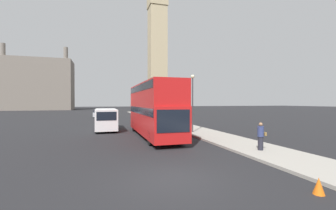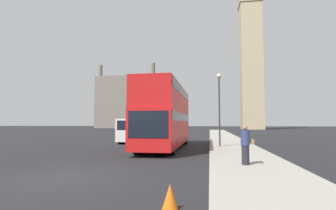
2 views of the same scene
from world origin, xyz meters
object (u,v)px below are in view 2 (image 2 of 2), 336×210
white_van (136,130)px  street_lamp (219,98)px  clock_tower (250,30)px  red_double_decker_bus (166,114)px  parked_sedan (164,130)px  pedestrian (245,145)px

white_van → street_lamp: 9.60m
white_van → clock_tower: bearing=70.8°
red_double_decker_bus → parked_sedan: size_ratio=2.39×
pedestrian → street_lamp: street_lamp is taller
clock_tower → white_van: bearing=-109.2°
red_double_decker_bus → parked_sedan: bearing=100.2°
parked_sedan → pedestrian: bearing=-74.8°
red_double_decker_bus → street_lamp: (3.96, 0.59, 1.21)m
clock_tower → pedestrian: 76.67m
red_double_decker_bus → pedestrian: size_ratio=7.02×
parked_sedan → white_van: bearing=-87.1°
pedestrian → street_lamp: 9.04m
white_van → parked_sedan: (-1.10, 22.04, -0.54)m
clock_tower → red_double_decker_bus: bearing=-104.3°
pedestrian → street_lamp: bearing=94.9°
red_double_decker_bus → pedestrian: 9.39m
clock_tower → pedestrian: (-11.08, -69.94, -29.37)m
red_double_decker_bus → pedestrian: bearing=-59.5°
clock_tower → parked_sedan: clock_tower is taller
clock_tower → street_lamp: 67.93m
clock_tower → street_lamp: clock_tower is taller
white_van → parked_sedan: size_ratio=1.26×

